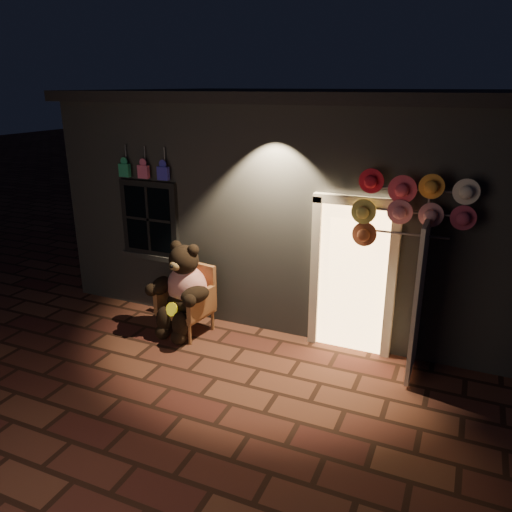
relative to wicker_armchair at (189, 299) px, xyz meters
The scene contains 5 objects.
ground 1.51m from the wicker_armchair, 46.15° to the right, with size 60.00×60.00×0.00m, color brown.
shop_building 3.35m from the wicker_armchair, 71.55° to the left, with size 7.30×5.95×3.51m.
wicker_armchair is the anchor object (origin of this frame).
teddy_bear 0.23m from the wicker_armchair, 95.90° to the right, with size 1.01×0.85×1.41m.
hat_rack 3.42m from the wicker_armchair, ahead, with size 1.45×0.22×2.56m.
Camera 1 is at (2.66, -4.85, 3.54)m, focal length 35.00 mm.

